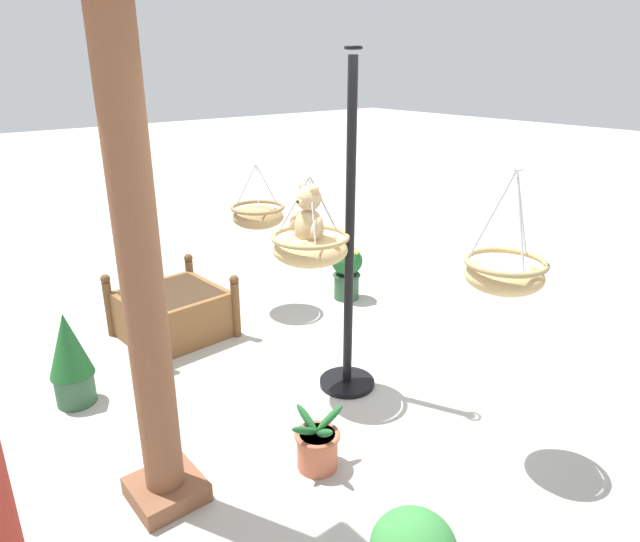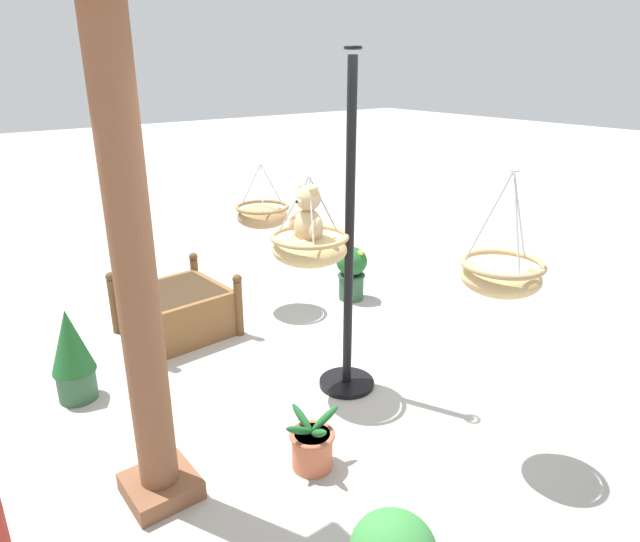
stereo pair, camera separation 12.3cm
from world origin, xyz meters
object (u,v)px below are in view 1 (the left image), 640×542
display_pole_central (349,293)px  potted_plant_flowering_red (70,358)px  wooden_planter_box (173,312)px  potted_plant_fern_front (347,270)px  greenhouse_pillar_right (142,282)px  hanging_basket_right_low (258,216)px  potted_plant_small_succulent (317,445)px  teddy_bear (308,220)px  hanging_basket_left_high (504,273)px  hanging_basket_with_teddy (310,247)px

display_pole_central → potted_plant_flowering_red: (1.12, 1.77, -0.42)m
wooden_planter_box → potted_plant_fern_front: (-0.37, -1.86, 0.08)m
display_pole_central → greenhouse_pillar_right: 1.79m
display_pole_central → hanging_basket_right_low: (1.71, -0.32, 0.20)m
hanging_basket_right_low → potted_plant_fern_front: bearing=-114.7°
greenhouse_pillar_right → potted_plant_small_succulent: size_ratio=6.79×
potted_plant_small_succulent → potted_plant_fern_front: bearing=-45.7°
hanging_basket_right_low → teddy_bear: bearing=159.2°
hanging_basket_left_high → hanging_basket_with_teddy: bearing=16.9°
hanging_basket_right_low → wooden_planter_box: bearing=91.6°
hanging_basket_left_high → potted_plant_small_succulent: bearing=58.7°
potted_plant_fern_front → teddy_bear: bearing=129.0°
teddy_bear → potted_plant_small_succulent: (-0.76, 0.53, -1.22)m
teddy_bear → hanging_basket_right_low: size_ratio=0.73×
potted_plant_flowering_red → greenhouse_pillar_right: bearing=-176.1°
greenhouse_pillar_right → hanging_basket_left_high: bearing=-117.1°
hanging_basket_left_high → potted_plant_small_succulent: hanging_basket_left_high is taller
display_pole_central → greenhouse_pillar_right: size_ratio=0.88×
hanging_basket_with_teddy → potted_plant_flowering_red: hanging_basket_with_teddy is taller
hanging_basket_with_teddy → hanging_basket_left_high: size_ratio=0.88×
teddy_bear → potted_plant_fern_front: 2.14m
wooden_planter_box → potted_plant_small_succulent: bearing=177.1°
potted_plant_flowering_red → potted_plant_small_succulent: bearing=-150.8°
hanging_basket_left_high → potted_plant_small_succulent: 1.58m
hanging_basket_left_high → wooden_planter_box: bearing=16.3°
display_pole_central → wooden_planter_box: size_ratio=2.55×
display_pole_central → hanging_basket_left_high: bearing=-172.5°
hanging_basket_with_teddy → potted_plant_fern_front: size_ratio=1.03×
wooden_planter_box → potted_plant_flowering_red: (-0.57, 1.08, 0.14)m
hanging_basket_left_high → potted_plant_flowering_red: size_ratio=0.99×
potted_plant_flowering_red → hanging_basket_right_low: bearing=-74.1°
teddy_bear → greenhouse_pillar_right: (-0.41, 1.40, 0.01)m
display_pole_central → wooden_planter_box: bearing=22.2°
display_pole_central → hanging_basket_right_low: display_pole_central is taller
display_pole_central → hanging_basket_with_teddy: bearing=59.0°
potted_plant_flowering_red → potted_plant_fern_front: bearing=-86.1°
teddy_bear → hanging_basket_right_low: (1.56, -0.59, -0.39)m
potted_plant_small_succulent → wooden_planter_box: bearing=-2.9°
potted_plant_fern_front → potted_plant_small_succulent: (-1.93, 1.98, -0.16)m
wooden_planter_box → hanging_basket_right_low: bearing=-88.4°
hanging_basket_with_teddy → hanging_basket_right_low: size_ratio=1.02×
hanging_basket_with_teddy → hanging_basket_left_high: hanging_basket_left_high is taller
display_pole_central → hanging_basket_left_high: (-1.19, -0.16, 0.47)m
potted_plant_fern_front → potted_plant_small_succulent: bearing=134.3°
greenhouse_pillar_right → potted_plant_flowering_red: 1.71m
display_pole_central → teddy_bear: 0.66m
display_pole_central → potted_plant_flowering_red: display_pole_central is taller
hanging_basket_left_high → potted_plant_small_succulent: (0.58, 0.96, -1.11)m
hanging_basket_left_high → hanging_basket_right_low: bearing=-3.2°
hanging_basket_with_teddy → teddy_bear: size_ratio=1.40×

